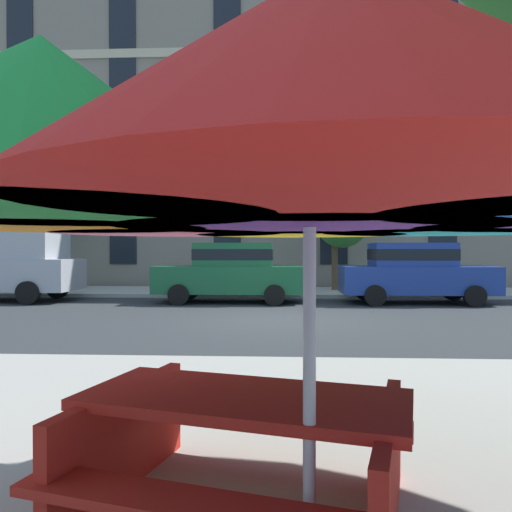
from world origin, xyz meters
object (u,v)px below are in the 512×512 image
at_px(street_tree_left, 42,194).
at_px(patio_umbrella, 310,167).
at_px(sedan_green, 231,271).
at_px(sedan_blue, 414,271).
at_px(picnic_table, 244,444).
at_px(street_tree_middle, 337,214).
at_px(pickup_silver, 1,268).

xyz_separation_m(street_tree_left, patio_umbrella, (9.25, -16.34, -1.73)).
bearing_deg(sedan_green, sedan_blue, 0.00).
bearing_deg(patio_umbrella, picnic_table, 126.07).
bearing_deg(sedan_blue, street_tree_left, 164.41).
height_order(sedan_green, street_tree_middle, street_tree_middle).
height_order(street_tree_middle, patio_umbrella, street_tree_middle).
bearing_deg(picnic_table, street_tree_left, 119.32).
relative_size(sedan_blue, street_tree_middle, 1.10).
relative_size(pickup_silver, sedan_blue, 1.16).
xyz_separation_m(pickup_silver, sedan_green, (7.12, -0.00, -0.08)).
height_order(street_tree_left, patio_umbrella, street_tree_left).
height_order(sedan_blue, street_tree_middle, street_tree_middle).
height_order(patio_umbrella, picnic_table, patio_umbrella).
bearing_deg(picnic_table, patio_umbrella, -53.93).
bearing_deg(pickup_silver, sedan_blue, -0.00).
relative_size(sedan_green, picnic_table, 2.07).
height_order(sedan_green, patio_umbrella, patio_umbrella).
distance_m(sedan_green, street_tree_middle, 5.25).
bearing_deg(street_tree_left, street_tree_middle, -1.42).
bearing_deg(patio_umbrella, street_tree_left, 119.53).
height_order(pickup_silver, patio_umbrella, patio_umbrella).
bearing_deg(patio_umbrella, sedan_green, 97.39).
bearing_deg(picnic_table, pickup_silver, 124.55).
height_order(sedan_green, picnic_table, sedan_green).
xyz_separation_m(pickup_silver, sedan_blue, (12.55, -0.00, -0.08)).
xyz_separation_m(patio_umbrella, picnic_table, (-0.34, 0.46, -1.47)).
bearing_deg(pickup_silver, street_tree_left, 97.65).
distance_m(street_tree_left, picnic_table, 18.48).
height_order(street_tree_middle, picnic_table, street_tree_middle).
bearing_deg(picnic_table, sedan_blue, 71.40).
height_order(pickup_silver, sedan_green, pickup_silver).
xyz_separation_m(street_tree_left, picnic_table, (8.92, -15.87, -3.20)).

